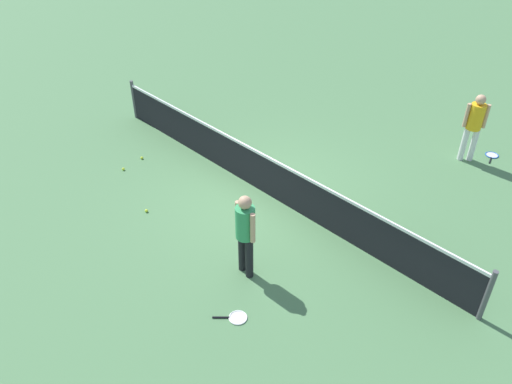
{
  "coord_description": "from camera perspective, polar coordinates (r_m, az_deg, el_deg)",
  "views": [
    {
      "loc": [
        6.5,
        -6.63,
        6.68
      ],
      "look_at": [
        0.76,
        -1.0,
        0.9
      ],
      "focal_mm": 36.26,
      "sensor_mm": 36.0,
      "label": 1
    }
  ],
  "objects": [
    {
      "name": "tennis_racket_far_player",
      "position": [
        13.95,
        24.57,
        3.68
      ],
      "size": [
        0.39,
        0.61,
        0.03
      ],
      "color": "blue",
      "rests_on": "ground_plane"
    },
    {
      "name": "tennis_ball_baseline",
      "position": [
        12.86,
        -12.48,
        3.7
      ],
      "size": [
        0.07,
        0.07,
        0.07
      ],
      "primitive_type": "sphere",
      "color": "#C6E033",
      "rests_on": "ground_plane"
    },
    {
      "name": "ground_plane",
      "position": [
        11.43,
        0.91,
        -0.01
      ],
      "size": [
        40.0,
        40.0,
        0.0
      ],
      "primitive_type": "plane",
      "color": "#4C7A4C"
    },
    {
      "name": "tennis_ball_midcourt",
      "position": [
        11.08,
        -12.0,
        -2.04
      ],
      "size": [
        0.07,
        0.07,
        0.07
      ],
      "primitive_type": "sphere",
      "color": "#C6E033",
      "rests_on": "ground_plane"
    },
    {
      "name": "court_net",
      "position": [
        11.15,
        0.94,
        2.08
      ],
      "size": [
        10.09,
        0.09,
        1.07
      ],
      "color": "#4C4C51",
      "rests_on": "ground_plane"
    },
    {
      "name": "tennis_racket_near_player",
      "position": [
        8.78,
        -2.19,
        -13.67
      ],
      "size": [
        0.53,
        0.54,
        0.03
      ],
      "color": "white",
      "rests_on": "ground_plane"
    },
    {
      "name": "player_far_side",
      "position": [
        13.08,
        22.96,
        7.08
      ],
      "size": [
        0.48,
        0.48,
        1.7
      ],
      "color": "white",
      "rests_on": "ground_plane"
    },
    {
      "name": "tennis_ball_near_player",
      "position": [
        12.54,
        -14.43,
        2.47
      ],
      "size": [
        0.07,
        0.07,
        0.07
      ],
      "primitive_type": "sphere",
      "color": "#C6E033",
      "rests_on": "ground_plane"
    },
    {
      "name": "player_near_side",
      "position": [
        8.84,
        -1.19,
        -4.15
      ],
      "size": [
        0.53,
        0.38,
        1.7
      ],
      "color": "black",
      "rests_on": "ground_plane"
    }
  ]
}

